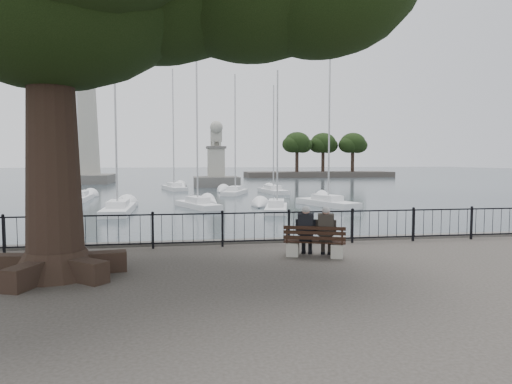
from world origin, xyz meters
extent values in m
cube|color=#534F49|center=(0.00, 3.00, -0.50)|extent=(200.00, 0.40, 1.20)
plane|color=#212C32|center=(0.00, 103.00, -1.00)|extent=(260.00, 260.00, 0.00)
cube|color=black|center=(0.00, 2.50, 0.98)|extent=(22.00, 0.04, 0.04)
cube|color=black|center=(0.00, 2.50, 0.15)|extent=(22.00, 0.04, 0.04)
cube|color=#A3A092|center=(0.75, 0.93, 0.18)|extent=(0.43, 0.48, 0.36)
cube|color=#A3A092|center=(1.84, 0.53, 0.18)|extent=(0.43, 0.48, 0.36)
cube|color=black|center=(1.29, 0.73, 0.40)|extent=(1.66, 0.97, 0.04)
cube|color=black|center=(1.21, 0.51, 0.67)|extent=(1.52, 0.58, 0.36)
cube|color=black|center=(1.08, 0.82, 0.51)|extent=(0.39, 0.36, 0.21)
cube|color=black|center=(1.04, 0.73, 0.85)|extent=(0.44, 0.33, 0.53)
sphere|color=tan|center=(1.05, 0.76, 1.22)|extent=(0.20, 0.20, 0.20)
ellipsoid|color=#ABABAB|center=(1.05, 0.74, 1.25)|extent=(0.21, 0.21, 0.18)
cube|color=black|center=(1.16, 1.06, 0.20)|extent=(0.40, 0.47, 0.40)
cube|color=black|center=(1.57, 0.64, 0.51)|extent=(0.39, 0.36, 0.21)
cube|color=black|center=(1.53, 0.55, 0.85)|extent=(0.44, 0.33, 0.53)
sphere|color=tan|center=(1.55, 0.58, 1.22)|extent=(0.20, 0.20, 0.20)
ellipsoid|color=#ABABAB|center=(1.54, 0.56, 1.25)|extent=(0.21, 0.21, 0.18)
cube|color=black|center=(1.66, 0.88, 0.20)|extent=(0.40, 0.47, 0.40)
cone|color=black|center=(-4.90, -0.29, 0.29)|extent=(1.95, 1.95, 0.57)
cone|color=black|center=(-4.90, -0.29, 3.44)|extent=(1.26, 1.26, 6.88)
cube|color=#534F49|center=(-18.00, 62.00, -0.40)|extent=(9.75, 9.75, 1.40)
cone|color=#A3A092|center=(-18.00, 62.00, 11.70)|extent=(6.24, 6.24, 23.40)
cylinder|color=#534F49|center=(-18.00, 62.00, 23.65)|extent=(6.43, 6.43, 0.50)
cylinder|color=#A3A092|center=(-18.00, 62.00, 25.56)|extent=(3.90, 3.90, 3.32)
cube|color=#534F49|center=(2.00, 50.00, -0.40)|extent=(5.88, 5.88, 1.40)
cube|color=#A3A092|center=(2.00, 50.00, 2.06)|extent=(2.16, 2.55, 3.92)
cube|color=#534F49|center=(2.00, 50.00, 4.17)|extent=(2.55, 2.93, 0.30)
cube|color=#A3A092|center=(2.00, 50.29, 5.01)|extent=(1.27, 2.16, 1.37)
cube|color=#A3A092|center=(2.00, 49.31, 5.69)|extent=(1.47, 0.98, 1.57)
sphere|color=#A3A092|center=(2.00, 48.92, 6.77)|extent=(1.67, 1.67, 1.67)
cube|color=white|center=(-6.49, 20.38, -0.90)|extent=(1.73, 6.07, 0.67)
cube|color=white|center=(-6.49, 20.38, -0.40)|extent=(1.25, 2.48, 0.50)
cylinder|color=#B6B6B6|center=(-6.49, 20.04, 4.89)|extent=(0.13, 0.13, 10.97)
cube|color=white|center=(-1.18, 23.07, -0.90)|extent=(3.44, 5.46, 0.59)
cube|color=white|center=(-1.18, 23.07, -0.40)|extent=(1.84, 2.41, 0.44)
cylinder|color=#B6B6B6|center=(-1.18, 22.78, 4.64)|extent=(0.12, 0.12, 10.47)
cube|color=white|center=(4.10, 19.78, -0.90)|extent=(2.53, 5.24, 0.56)
cube|color=white|center=(4.10, 19.78, -0.40)|extent=(1.48, 2.24, 0.42)
cylinder|color=#B6B6B6|center=(4.10, 19.50, 3.95)|extent=(0.11, 0.11, 9.10)
cube|color=white|center=(8.70, 22.87, -0.90)|extent=(3.69, 6.29, 0.68)
cube|color=white|center=(8.70, 22.87, -0.40)|extent=(2.02, 2.75, 0.51)
cylinder|color=#B6B6B6|center=(8.70, 22.53, 4.90)|extent=(0.14, 0.14, 11.00)
cube|color=white|center=(-11.17, 30.88, -0.90)|extent=(1.71, 5.42, 0.60)
cube|color=white|center=(-11.17, 30.88, -0.40)|extent=(1.18, 2.23, 0.45)
cylinder|color=#B6B6B6|center=(-11.17, 30.59, 4.87)|extent=(0.12, 0.12, 10.95)
cube|color=white|center=(2.97, 35.66, -0.90)|extent=(3.43, 5.85, 0.63)
cube|color=white|center=(2.97, 35.66, -0.40)|extent=(1.88, 2.56, 0.47)
cylinder|color=#B6B6B6|center=(2.97, 35.34, 5.26)|extent=(0.13, 0.13, 11.72)
cube|color=white|center=(7.14, 36.79, -0.90)|extent=(2.46, 5.95, 0.64)
cube|color=white|center=(7.14, 36.79, -0.40)|extent=(1.52, 2.50, 0.48)
cylinder|color=#B6B6B6|center=(7.14, 36.47, 4.86)|extent=(0.13, 0.13, 10.92)
cube|color=white|center=(-3.38, 43.69, -0.90)|extent=(3.26, 6.35, 0.68)
cube|color=white|center=(-3.38, 43.69, -0.40)|extent=(1.86, 2.73, 0.51)
cylinder|color=#B6B6B6|center=(-3.38, 43.36, 6.21)|extent=(0.14, 0.14, 13.61)
cube|color=#37322D|center=(25.00, 80.00, -0.50)|extent=(30.00, 8.00, 1.20)
cylinder|color=black|center=(20.00, 78.00, 2.00)|extent=(0.70, 0.70, 4.00)
ellipsoid|color=black|center=(20.00, 78.00, 6.00)|extent=(5.20, 5.20, 4.16)
cylinder|color=black|center=(26.00, 80.00, 2.00)|extent=(0.70, 0.70, 4.00)
ellipsoid|color=black|center=(26.00, 80.00, 6.00)|extent=(5.20, 5.20, 4.16)
cylinder|color=black|center=(32.00, 79.00, 2.00)|extent=(0.70, 0.70, 4.00)
ellipsoid|color=black|center=(32.00, 79.00, 6.00)|extent=(5.20, 5.20, 4.16)
camera|label=1|loc=(-2.06, -10.77, 2.55)|focal=32.00mm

